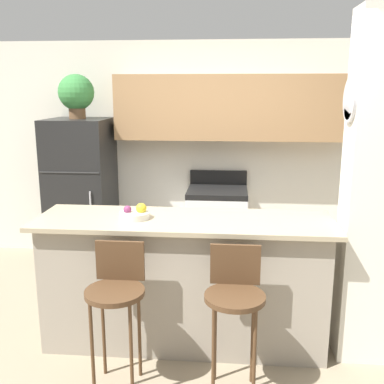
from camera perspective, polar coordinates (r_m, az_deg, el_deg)
ground_plane at (r=3.87m, az=-0.97°, el=-18.34°), size 14.00×14.00×0.00m
wall_back at (r=5.25m, az=2.79°, el=7.34°), size 5.60×0.38×2.55m
pillar_right at (r=3.47m, az=21.66°, el=-0.07°), size 0.38×0.32×2.55m
counter_bar at (r=3.62m, az=-1.01°, el=-11.24°), size 2.29×0.69×1.04m
refrigerator at (r=5.30m, az=-13.82°, el=-0.11°), size 0.68×0.73×1.69m
stove_range at (r=5.17m, az=3.19°, el=-4.48°), size 0.67×0.64×1.07m
bar_stool_left at (r=3.12m, az=-9.58°, el=-12.50°), size 0.40×0.40×1.00m
bar_stool_right at (r=3.03m, az=5.46°, el=-13.20°), size 0.40×0.40×1.00m
potted_plant_on_fridge at (r=5.18m, az=-14.49°, el=11.99°), size 0.39×0.39×0.48m
fruit_bowl at (r=3.47m, az=-7.23°, el=-2.75°), size 0.23×0.23×0.12m
trash_bin at (r=5.11m, az=-8.33°, el=-8.05°), size 0.28×0.28×0.38m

